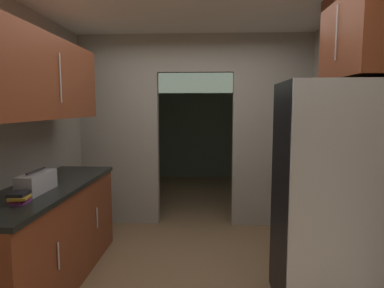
{
  "coord_description": "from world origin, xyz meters",
  "views": [
    {
      "loc": [
        0.21,
        -2.89,
        1.64
      ],
      "look_at": [
        0.01,
        0.99,
        1.21
      ],
      "focal_mm": 30.9,
      "sensor_mm": 36.0,
      "label": 1
    }
  ],
  "objects": [
    {
      "name": "kitchen_partition",
      "position": [
        -0.01,
        1.67,
        1.4
      ],
      "size": [
        3.16,
        0.12,
        2.62
      ],
      "color": "#9E998C",
      "rests_on": "ground"
    },
    {
      "name": "refrigerator",
      "position": [
        1.18,
        -0.23,
        0.92
      ],
      "size": [
        0.8,
        0.71,
        1.84
      ],
      "color": "black",
      "rests_on": "ground"
    },
    {
      "name": "adjoining_room_shell",
      "position": [
        0.0,
        3.78,
        1.31
      ],
      "size": [
        3.16,
        3.22,
        2.62
      ],
      "color": "slate",
      "rests_on": "ground"
    },
    {
      "name": "lower_cabinet_run",
      "position": [
        -1.26,
        -0.05,
        0.47
      ],
      "size": [
        0.63,
        2.03,
        0.93
      ],
      "color": "brown",
      "rests_on": "ground"
    },
    {
      "name": "ground",
      "position": [
        0.0,
        0.0,
        0.0
      ],
      "size": [
        20.0,
        20.0,
        0.0
      ],
      "primitive_type": "plane",
      "color": "brown"
    },
    {
      "name": "kitchen_overhead_slab",
      "position": [
        0.0,
        0.5,
        2.65
      ],
      "size": [
        3.56,
        7.34,
        0.06
      ],
      "primitive_type": "cube",
      "color": "silver"
    },
    {
      "name": "book_stack",
      "position": [
        -1.19,
        -0.57,
        0.98
      ],
      "size": [
        0.15,
        0.18,
        0.08
      ],
      "color": "#8C3893",
      "rests_on": "lower_cabinet_run"
    },
    {
      "name": "boombox",
      "position": [
        -1.24,
        -0.25,
        1.01
      ],
      "size": [
        0.17,
        0.43,
        0.19
      ],
      "color": "#B2B2B7",
      "rests_on": "lower_cabinet_run"
    },
    {
      "name": "upper_cabinet_fridgeside",
      "position": [
        1.4,
        -0.13,
        2.23
      ],
      "size": [
        0.36,
        0.88,
        0.72
      ],
      "color": "brown"
    },
    {
      "name": "upper_cabinet_counterside",
      "position": [
        -1.26,
        -0.05,
        1.89
      ],
      "size": [
        0.36,
        1.82,
        0.71
      ],
      "color": "brown"
    }
  ]
}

